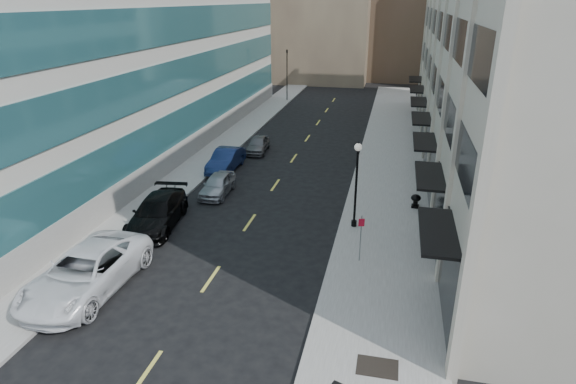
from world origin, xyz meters
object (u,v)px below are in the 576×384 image
at_px(car_grey_sedan, 258,144).
at_px(traffic_signal, 287,53).
at_px(sign_post, 361,232).
at_px(lamppost, 357,178).
at_px(car_silver_sedan, 218,184).
at_px(urn_planter, 416,200).
at_px(car_white_van, 86,272).
at_px(car_blue_sedan, 226,160).
at_px(car_black_pickup, 157,212).

bearing_deg(car_grey_sedan, traffic_signal, 91.17).
distance_m(traffic_signal, sign_post, 39.25).
xyz_separation_m(traffic_signal, lamppost, (11.30, -33.47, -2.75)).
height_order(car_silver_sedan, car_grey_sedan, car_silver_sedan).
bearing_deg(car_silver_sedan, urn_planter, -0.16).
bearing_deg(car_grey_sedan, car_white_van, -99.44).
xyz_separation_m(traffic_signal, car_blue_sedan, (1.24, -25.75, -4.95)).
bearing_deg(car_blue_sedan, car_white_van, -91.45).
relative_size(car_white_van, car_black_pickup, 1.18).
xyz_separation_m(car_white_van, urn_planter, (13.93, 11.88, -0.29)).
relative_size(car_black_pickup, car_silver_sedan, 1.44).
bearing_deg(car_black_pickup, car_blue_sedan, 79.26).
bearing_deg(sign_post, lamppost, 83.74).
bearing_deg(traffic_signal, urn_planter, -64.10).
relative_size(car_silver_sedan, car_grey_sedan, 1.03).
xyz_separation_m(car_white_van, car_silver_sedan, (1.60, 11.61, -0.26)).
bearing_deg(sign_post, traffic_signal, 92.27).
distance_m(car_blue_sedan, sign_post, 15.66).
distance_m(traffic_signal, car_white_van, 42.28).
distance_m(car_white_van, urn_planter, 18.31).
xyz_separation_m(car_blue_sedan, urn_planter, (13.39, -4.36, -0.13)).
bearing_deg(car_black_pickup, car_silver_sedan, 65.05).
bearing_deg(car_blue_sedan, urn_planter, -17.61).
xyz_separation_m(car_silver_sedan, car_grey_sedan, (0.00, 9.39, -0.02)).
relative_size(traffic_signal, car_blue_sedan, 1.50).
height_order(car_silver_sedan, sign_post, sign_post).
height_order(car_grey_sedan, sign_post, sign_post).
height_order(car_black_pickup, lamppost, lamppost).
height_order(car_black_pickup, car_silver_sedan, car_black_pickup).
height_order(car_white_van, car_silver_sedan, car_white_van).
distance_m(car_silver_sedan, car_grey_sedan, 9.39).
relative_size(lamppost, urn_planter, 5.95).
bearing_deg(traffic_signal, car_white_van, -89.05).
relative_size(car_blue_sedan, car_grey_sedan, 1.22).
bearing_deg(car_white_van, car_blue_sedan, 89.69).
relative_size(car_silver_sedan, lamppost, 0.82).
height_order(car_white_van, car_grey_sedan, car_white_van).
xyz_separation_m(car_white_van, car_grey_sedan, (1.60, 21.00, -0.28)).
distance_m(car_black_pickup, urn_planter, 14.93).
height_order(car_black_pickup, urn_planter, car_black_pickup).
height_order(car_silver_sedan, car_blue_sedan, car_blue_sedan).
height_order(traffic_signal, car_white_van, traffic_signal).
xyz_separation_m(car_white_van, sign_post, (11.20, 4.82, 0.75)).
bearing_deg(sign_post, urn_planter, 53.43).
bearing_deg(car_white_van, car_silver_sedan, 83.74).
bearing_deg(car_blue_sedan, traffic_signal, 93.19).
bearing_deg(car_silver_sedan, lamppost, -20.32).
relative_size(car_black_pickup, urn_planter, 6.98).
distance_m(traffic_signal, lamppost, 35.43).
bearing_deg(lamppost, car_blue_sedan, 142.52).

